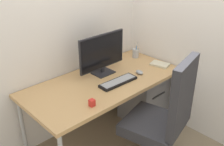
{
  "coord_description": "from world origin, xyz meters",
  "views": [
    {
      "loc": [
        -1.6,
        -1.79,
        1.98
      ],
      "look_at": [
        0.03,
        -0.08,
        0.82
      ],
      "focal_mm": 42.57,
      "sensor_mm": 36.0,
      "label": 1
    }
  ],
  "objects_px": {
    "pen_holder": "(136,53)",
    "filing_cabinet": "(143,97)",
    "monitor": "(102,53)",
    "notebook": "(160,64)",
    "mouse": "(140,72)",
    "desk_clamp_accessory": "(92,103)",
    "keyboard": "(118,82)",
    "office_chair": "(164,116)"
  },
  "relations": [
    {
      "from": "pen_holder",
      "to": "filing_cabinet",
      "type": "bearing_deg",
      "value": -110.2
    },
    {
      "from": "monitor",
      "to": "notebook",
      "type": "height_order",
      "value": "monitor"
    },
    {
      "from": "mouse",
      "to": "desk_clamp_accessory",
      "type": "height_order",
      "value": "desk_clamp_accessory"
    },
    {
      "from": "monitor",
      "to": "keyboard",
      "type": "bearing_deg",
      "value": -98.66
    },
    {
      "from": "filing_cabinet",
      "to": "notebook",
      "type": "xyz_separation_m",
      "value": [
        0.11,
        -0.13,
        0.44
      ]
    },
    {
      "from": "notebook",
      "to": "filing_cabinet",
      "type": "bearing_deg",
      "value": 116.4
    },
    {
      "from": "monitor",
      "to": "notebook",
      "type": "distance_m",
      "value": 0.71
    },
    {
      "from": "keyboard",
      "to": "mouse",
      "type": "relative_size",
      "value": 4.34
    },
    {
      "from": "office_chair",
      "to": "notebook",
      "type": "distance_m",
      "value": 0.82
    },
    {
      "from": "mouse",
      "to": "notebook",
      "type": "height_order",
      "value": "mouse"
    },
    {
      "from": "notebook",
      "to": "pen_holder",
      "type": "bearing_deg",
      "value": 80.66
    },
    {
      "from": "filing_cabinet",
      "to": "pen_holder",
      "type": "height_order",
      "value": "pen_holder"
    },
    {
      "from": "monitor",
      "to": "desk_clamp_accessory",
      "type": "distance_m",
      "value": 0.68
    },
    {
      "from": "mouse",
      "to": "filing_cabinet",
      "type": "bearing_deg",
      "value": 40.86
    },
    {
      "from": "notebook",
      "to": "desk_clamp_accessory",
      "type": "xyz_separation_m",
      "value": [
        -1.11,
        -0.12,
        0.02
      ]
    },
    {
      "from": "filing_cabinet",
      "to": "monitor",
      "type": "xyz_separation_m",
      "value": [
        -0.5,
        0.18,
        0.66
      ]
    },
    {
      "from": "monitor",
      "to": "keyboard",
      "type": "xyz_separation_m",
      "value": [
        -0.04,
        -0.28,
        -0.22
      ]
    },
    {
      "from": "notebook",
      "to": "desk_clamp_accessory",
      "type": "relative_size",
      "value": 3.25
    },
    {
      "from": "keyboard",
      "to": "office_chair",
      "type": "bearing_deg",
      "value": -85.56
    },
    {
      "from": "mouse",
      "to": "keyboard",
      "type": "bearing_deg",
      "value": -166.38
    },
    {
      "from": "monitor",
      "to": "pen_holder",
      "type": "relative_size",
      "value": 3.04
    },
    {
      "from": "monitor",
      "to": "mouse",
      "type": "height_order",
      "value": "monitor"
    },
    {
      "from": "keyboard",
      "to": "mouse",
      "type": "bearing_deg",
      "value": -0.95
    },
    {
      "from": "pen_holder",
      "to": "mouse",
      "type": "bearing_deg",
      "value": -132.72
    },
    {
      "from": "office_chair",
      "to": "desk_clamp_accessory",
      "type": "height_order",
      "value": "office_chair"
    },
    {
      "from": "monitor",
      "to": "keyboard",
      "type": "distance_m",
      "value": 0.36
    },
    {
      "from": "pen_holder",
      "to": "desk_clamp_accessory",
      "type": "height_order",
      "value": "pen_holder"
    },
    {
      "from": "office_chair",
      "to": "desk_clamp_accessory",
      "type": "xyz_separation_m",
      "value": [
        -0.5,
        0.4,
        0.18
      ]
    },
    {
      "from": "keyboard",
      "to": "pen_holder",
      "type": "distance_m",
      "value": 0.71
    },
    {
      "from": "notebook",
      "to": "desk_clamp_accessory",
      "type": "distance_m",
      "value": 1.11
    },
    {
      "from": "office_chair",
      "to": "desk_clamp_accessory",
      "type": "distance_m",
      "value": 0.66
    },
    {
      "from": "filing_cabinet",
      "to": "office_chair",
      "type": "bearing_deg",
      "value": -127.75
    },
    {
      "from": "monitor",
      "to": "desk_clamp_accessory",
      "type": "xyz_separation_m",
      "value": [
        -0.5,
        -0.42,
        -0.2
      ]
    },
    {
      "from": "pen_holder",
      "to": "desk_clamp_accessory",
      "type": "distance_m",
      "value": 1.18
    },
    {
      "from": "filing_cabinet",
      "to": "notebook",
      "type": "relative_size",
      "value": 2.89
    },
    {
      "from": "keyboard",
      "to": "pen_holder",
      "type": "xyz_separation_m",
      "value": [
        0.62,
        0.33,
        0.04
      ]
    },
    {
      "from": "filing_cabinet",
      "to": "monitor",
      "type": "distance_m",
      "value": 0.85
    },
    {
      "from": "keyboard",
      "to": "mouse",
      "type": "height_order",
      "value": "mouse"
    },
    {
      "from": "pen_holder",
      "to": "notebook",
      "type": "xyz_separation_m",
      "value": [
        0.03,
        -0.35,
        -0.04
      ]
    },
    {
      "from": "filing_cabinet",
      "to": "keyboard",
      "type": "distance_m",
      "value": 0.71
    },
    {
      "from": "mouse",
      "to": "desk_clamp_accessory",
      "type": "distance_m",
      "value": 0.78
    },
    {
      "from": "keyboard",
      "to": "pen_holder",
      "type": "relative_size",
      "value": 2.2
    }
  ]
}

